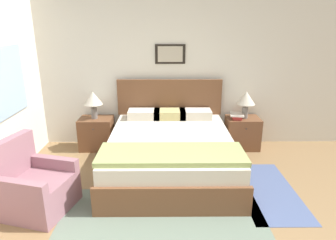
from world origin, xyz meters
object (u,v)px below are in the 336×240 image
(nightstand_near_window, at_px, (97,133))
(table_lamp_by_door, at_px, (246,99))
(nightstand_by_door, at_px, (242,133))
(table_lamp_near_window, at_px, (93,99))
(bed, at_px, (170,151))
(armchair, at_px, (33,187))

(nightstand_near_window, distance_m, table_lamp_by_door, 2.58)
(nightstand_by_door, xyz_separation_m, table_lamp_by_door, (0.01, -0.01, 0.60))
(nightstand_near_window, xyz_separation_m, table_lamp_by_door, (2.51, -0.01, 0.60))
(table_lamp_near_window, bearing_deg, table_lamp_by_door, 0.00)
(table_lamp_by_door, bearing_deg, nightstand_by_door, 147.30)
(nightstand_by_door, distance_m, table_lamp_by_door, 0.60)
(nightstand_by_door, relative_size, table_lamp_by_door, 1.20)
(bed, distance_m, table_lamp_near_window, 1.61)
(armchair, bearing_deg, bed, 135.74)
(armchair, distance_m, table_lamp_by_door, 3.40)
(armchair, relative_size, table_lamp_by_door, 1.90)
(bed, distance_m, table_lamp_by_door, 1.61)
(bed, relative_size, table_lamp_by_door, 4.75)
(nightstand_by_door, bearing_deg, bed, -145.77)
(armchair, bearing_deg, nightstand_by_door, 137.39)
(nightstand_by_door, height_order, table_lamp_near_window, table_lamp_near_window)
(bed, distance_m, nightstand_by_door, 1.51)
(nightstand_near_window, relative_size, nightstand_by_door, 1.00)
(nightstand_near_window, height_order, table_lamp_near_window, table_lamp_near_window)
(nightstand_by_door, bearing_deg, armchair, -147.78)
(armchair, distance_m, table_lamp_near_window, 1.89)
(bed, bearing_deg, table_lamp_near_window, 146.32)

